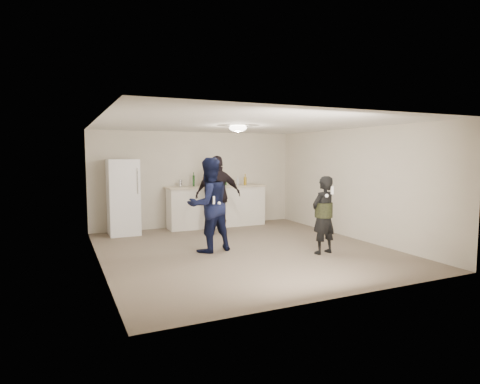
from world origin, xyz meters
name	(u,v)px	position (x,y,z in m)	size (l,w,h in m)	color
floor	(244,250)	(0.00, 0.00, 0.00)	(6.00, 6.00, 0.00)	#6B5B4C
ceiling	(244,124)	(0.00, 0.00, 2.50)	(6.00, 6.00, 0.00)	silver
wall_back	(196,179)	(0.00, 3.00, 1.25)	(6.00, 6.00, 0.00)	beige
wall_front	(341,205)	(0.00, -3.00, 1.25)	(6.00, 6.00, 0.00)	beige
wall_left	(98,193)	(-2.75, 0.00, 1.25)	(6.00, 6.00, 0.00)	beige
wall_right	(354,184)	(2.75, 0.00, 1.25)	(6.00, 6.00, 0.00)	beige
counter	(217,207)	(0.45, 2.67, 0.53)	(2.60, 0.56, 1.05)	white
counter_top	(217,186)	(0.45, 2.67, 1.07)	(2.68, 0.64, 0.04)	beige
fridge	(123,197)	(-1.96, 2.60, 0.90)	(0.70, 0.70, 1.80)	white
fridge_handle	(138,181)	(-1.68, 2.23, 1.30)	(0.02, 0.02, 0.60)	#B7B7BB
ceiling_dome	(238,128)	(0.00, 0.30, 2.45)	(0.36, 0.36, 0.16)	white
shaker	(181,183)	(-0.51, 2.77, 1.18)	(0.08, 0.08, 0.17)	#B5B5BA
man	(209,205)	(-0.69, 0.16, 0.93)	(0.90, 0.70, 1.85)	#101743
woman	(324,215)	(1.25, -0.92, 0.75)	(0.55, 0.36, 1.50)	black
camo_shorts	(324,210)	(1.25, -0.92, 0.85)	(0.34, 0.34, 0.28)	#2B3418
spectator	(218,195)	(0.14, 1.77, 0.94)	(1.10, 0.46, 1.89)	black
remote_man	(214,200)	(-0.69, -0.12, 1.05)	(0.04, 0.04, 0.15)	white
nunchuk_man	(219,203)	(-0.57, -0.09, 0.98)	(0.07, 0.07, 0.07)	white
remote_woman	(332,190)	(1.25, -1.17, 1.25)	(0.04, 0.04, 0.15)	white
nunchuk_woman	(327,196)	(1.15, -1.14, 1.15)	(0.07, 0.07, 0.07)	white
bottle_cluster	(221,181)	(0.59, 2.70, 1.20)	(1.44, 0.36, 0.28)	#154C18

